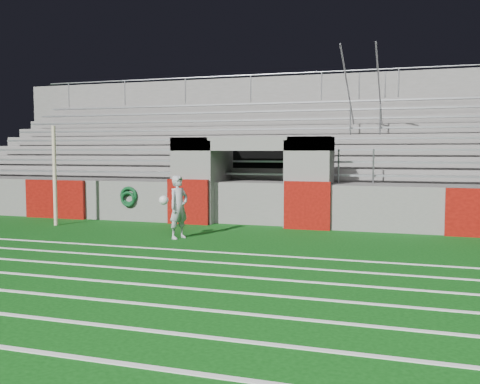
% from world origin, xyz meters
% --- Properties ---
extents(ground, '(90.00, 90.00, 0.00)m').
position_xyz_m(ground, '(0.00, 0.00, 0.00)').
color(ground, '#0B440E').
rests_on(ground, ground).
extents(field_post, '(0.11, 0.11, 2.93)m').
position_xyz_m(field_post, '(-5.44, 1.53, 1.47)').
color(field_post, beige).
rests_on(field_post, ground).
extents(field_markings, '(28.00, 8.09, 0.01)m').
position_xyz_m(field_markings, '(0.00, -5.00, 0.01)').
color(field_markings, white).
rests_on(field_markings, ground).
extents(stadium_structure, '(26.00, 8.48, 5.42)m').
position_xyz_m(stadium_structure, '(0.00, 7.97, 1.49)').
color(stadium_structure, '#5F5D5A').
rests_on(stadium_structure, ground).
extents(goalkeeper_with_ball, '(0.74, 0.68, 1.59)m').
position_xyz_m(goalkeeper_with_ball, '(-0.99, 0.45, 0.80)').
color(goalkeeper_with_ball, '#A3A6AC').
rests_on(goalkeeper_with_ball, ground).
extents(hose_coil, '(0.58, 0.15, 0.63)m').
position_xyz_m(hose_coil, '(-3.81, 2.93, 0.77)').
color(hose_coil, '#0D411D').
rests_on(hose_coil, ground).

